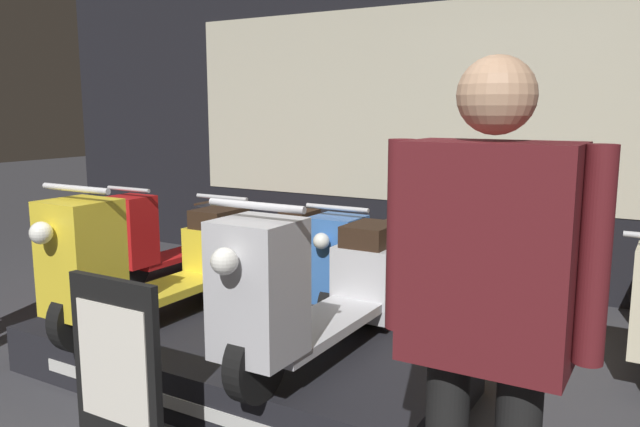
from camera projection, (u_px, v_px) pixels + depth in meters
The scene contains 10 objects.
shop_wall_back at pixel (427, 99), 5.38m from camera, with size 8.78×0.09×3.20m.
display_platform at pixel (237, 358), 3.50m from camera, with size 2.48×1.14×0.27m.
scooter_display_left at pixel (160, 262), 3.69m from camera, with size 0.47×1.59×0.87m.
scooter_display_right at pixel (323, 289), 3.13m from camera, with size 0.47×1.59×0.87m.
scooter_backrow_0 at pixel (177, 236), 5.79m from camera, with size 0.47×1.59×0.87m.
scooter_backrow_1 at pixel (265, 248), 5.29m from camera, with size 0.47×1.59×0.87m.
scooter_backrow_2 at pixel (371, 262), 4.79m from camera, with size 0.47×1.59×0.87m.
scooter_backrow_3 at pixel (503, 280), 4.29m from camera, with size 0.47×1.59×0.87m.
person_right_browsing at pixel (488, 295), 1.77m from camera, with size 0.63×0.26×1.66m.
price_sign_board at pixel (117, 376), 2.57m from camera, with size 0.47×0.04×0.84m.
Camera 1 is at (1.96, -1.62, 1.51)m, focal length 35.00 mm.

